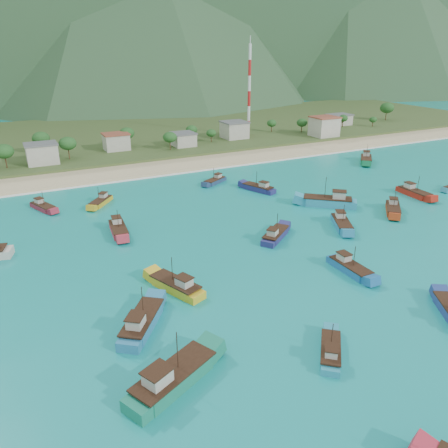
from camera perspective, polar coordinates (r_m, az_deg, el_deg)
name	(u,v)px	position (r m, az deg, el deg)	size (l,w,h in m)	color
ground	(285,268)	(82.61, 8.00, -5.74)	(600.00, 600.00, 0.00)	#0C7C8A
beach	(152,169)	(149.73, -9.36, 7.16)	(400.00, 18.00, 1.20)	beige
land	(110,137)	(207.37, -14.69, 10.97)	(400.00, 110.00, 2.40)	#385123
surf_line	(162,176)	(141.01, -8.15, 6.28)	(400.00, 2.50, 0.08)	white
village	(162,139)	(173.56, -8.10, 10.96)	(209.89, 32.71, 7.86)	beige
vegetation	(129,140)	(171.35, -12.35, 10.70)	(276.16, 25.66, 9.39)	#235623
radio_tower	(249,91)	(193.87, 3.32, 16.95)	(1.20, 1.20, 37.36)	red
boat_0	(275,236)	(94.27, 6.73, -1.52)	(9.77, 8.32, 5.90)	navy
boat_1	(176,286)	(74.98, -6.26, -8.11)	(7.06, 11.28, 6.42)	gold
boat_6	(215,181)	(131.76, -1.18, 5.60)	(8.82, 6.52, 5.13)	navy
boat_7	(173,379)	(56.66, -6.71, -19.47)	(13.41, 9.09, 7.69)	#167C60
boat_11	(328,202)	(115.77, 13.48, 2.83)	(13.07, 11.78, 8.05)	teal
boat_13	(414,193)	(131.27, 23.58, 3.72)	(3.79, 10.80, 6.28)	#B12013
boat_15	(330,352)	(62.56, 13.73, -15.96)	(7.35, 8.11, 5.00)	teal
boat_17	(142,323)	(66.69, -10.67, -12.61)	(9.65, 11.30, 6.83)	teal
boat_20	(118,230)	(99.24, -13.62, -0.74)	(4.02, 10.55, 6.09)	#B72F3F
boat_22	(350,268)	(83.67, 16.10, -5.57)	(2.91, 9.85, 5.82)	#1C62A2
boat_25	(341,224)	(103.15, 15.09, 0.01)	(7.55, 10.50, 6.08)	teal
boat_26	(43,207)	(119.33, -22.55, 2.03)	(5.82, 9.30, 5.30)	maroon
boat_27	(366,160)	(163.58, 18.05, 7.96)	(10.46, 10.88, 6.89)	#106F41
boat_30	(393,209)	(116.25, 21.19, 1.78)	(9.15, 9.47, 6.01)	#AF3715
boat_32	(259,188)	(124.90, 4.53, 4.65)	(6.57, 10.47, 5.96)	navy
boat_33	(101,202)	(118.32, -15.79, 2.76)	(7.64, 8.58, 5.26)	gold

